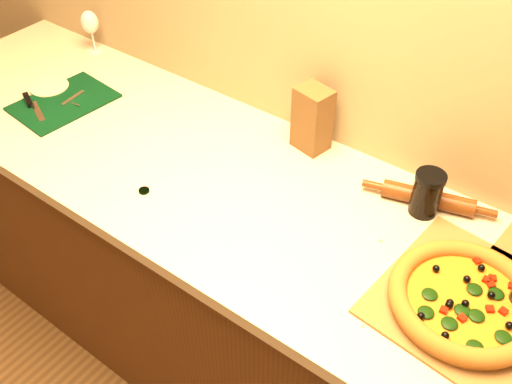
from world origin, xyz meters
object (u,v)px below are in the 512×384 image
at_px(pizza_peel, 469,297).
at_px(side_plate, 49,88).
at_px(wine_glass, 90,23).
at_px(dark_jar, 427,193).
at_px(cutting_board, 62,102).
at_px(pizza, 465,300).
at_px(rolling_pin, 428,198).

height_order(pizza_peel, side_plate, side_plate).
xyz_separation_m(pizza_peel, wine_glass, (-1.53, 0.27, 0.11)).
bearing_deg(dark_jar, pizza_peel, -44.41).
bearing_deg(cutting_board, dark_jar, 17.00).
distance_m(pizza_peel, cutting_board, 1.35).
bearing_deg(pizza, pizza_peel, 87.50).
relative_size(cutting_board, dark_jar, 2.63).
xyz_separation_m(rolling_pin, dark_jar, (0.00, -0.03, 0.04)).
xyz_separation_m(cutting_board, wine_glass, (-0.18, 0.30, 0.11)).
relative_size(pizza_peel, wine_glass, 3.51).
bearing_deg(rolling_pin, side_plate, -169.77).
bearing_deg(cutting_board, pizza, 5.57).
relative_size(wine_glass, dark_jar, 1.26).
relative_size(cutting_board, side_plate, 2.56).
bearing_deg(side_plate, cutting_board, -16.35).
height_order(pizza_peel, dark_jar, dark_jar).
bearing_deg(rolling_pin, dark_jar, -87.45).
distance_m(rolling_pin, dark_jar, 0.05).
height_order(rolling_pin, dark_jar, dark_jar).
relative_size(cutting_board, wine_glass, 2.09).
bearing_deg(dark_jar, rolling_pin, 92.55).
xyz_separation_m(pizza_peel, side_plate, (-1.46, 0.00, 0.00)).
height_order(cutting_board, rolling_pin, rolling_pin).
xyz_separation_m(pizza, dark_jar, (-0.20, 0.23, 0.03)).
xyz_separation_m(pizza, cutting_board, (-1.35, 0.01, -0.02)).
height_order(cutting_board, dark_jar, dark_jar).
bearing_deg(dark_jar, wine_glass, 176.94).
bearing_deg(pizza_peel, pizza, -86.69).
distance_m(pizza, wine_glass, 1.56).
relative_size(pizza, wine_glass, 2.12).
bearing_deg(side_plate, pizza_peel, -0.04).
distance_m(dark_jar, side_plate, 1.27).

